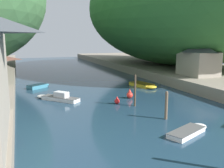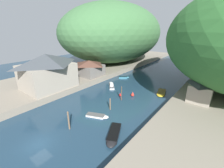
# 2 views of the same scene
# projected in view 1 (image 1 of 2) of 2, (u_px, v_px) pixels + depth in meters

# --- Properties ---
(water_surface) EXTENTS (130.00, 130.00, 0.00)m
(water_surface) POSITION_uv_depth(u_px,v_px,m) (96.00, 89.00, 36.63)
(water_surface) COLOR #1E384C
(water_surface) RESTS_ON ground
(right_bank) EXTENTS (22.00, 120.00, 1.53)m
(right_bank) POSITION_uv_depth(u_px,v_px,m) (215.00, 76.00, 44.22)
(right_bank) COLOR gray
(right_bank) RESTS_ON ground
(hillside_right) EXTENTS (38.07, 53.30, 24.75)m
(hillside_right) POSITION_uv_depth(u_px,v_px,m) (180.00, 8.00, 54.03)
(hillside_right) COLOR #2D662D
(hillside_right) RESTS_ON right_bank
(right_bank_cottage) EXTENTS (4.69, 6.09, 5.11)m
(right_bank_cottage) POSITION_uv_depth(u_px,v_px,m) (198.00, 59.00, 39.30)
(right_bank_cottage) COLOR gray
(right_bank_cottage) RESTS_ON right_bank
(boat_cabin_cruiser) EXTENTS (2.98, 5.30, 0.55)m
(boat_cabin_cruiser) POSITION_uv_depth(u_px,v_px,m) (144.00, 85.00, 38.19)
(boat_cabin_cruiser) COLOR gold
(boat_cabin_cruiser) RESTS_ON water_surface
(boat_white_cruiser) EXTENTS (3.70, 3.18, 0.55)m
(boat_white_cruiser) POSITION_uv_depth(u_px,v_px,m) (39.00, 86.00, 37.65)
(boat_white_cruiser) COLOR teal
(boat_white_cruiser) RESTS_ON water_surface
(boat_moored_right) EXTENTS (4.63, 2.96, 0.40)m
(boat_moored_right) POSITION_uv_depth(u_px,v_px,m) (190.00, 131.00, 19.67)
(boat_moored_right) COLOR white
(boat_moored_right) RESTS_ON water_surface
(boat_red_skiff) EXTENTS (5.00, 5.35, 1.09)m
(boat_red_skiff) POSITION_uv_depth(u_px,v_px,m) (57.00, 97.00, 30.10)
(boat_red_skiff) COLOR white
(boat_red_skiff) RESTS_ON water_surface
(mooring_post_middle) EXTENTS (0.26, 0.26, 2.65)m
(mooring_post_middle) POSITION_uv_depth(u_px,v_px,m) (166.00, 105.00, 22.81)
(mooring_post_middle) COLOR brown
(mooring_post_middle) RESTS_ON water_surface
(mooring_post_fourth) EXTENTS (0.20, 0.20, 3.52)m
(mooring_post_fourth) POSITION_uv_depth(u_px,v_px,m) (135.00, 90.00, 27.19)
(mooring_post_fourth) COLOR #4C3D2D
(mooring_post_fourth) RESTS_ON water_surface
(channel_buoy_near) EXTENTS (0.79, 0.79, 1.18)m
(channel_buoy_near) POSITION_uv_depth(u_px,v_px,m) (130.00, 95.00, 31.01)
(channel_buoy_near) COLOR red
(channel_buoy_near) RESTS_ON water_surface
(channel_buoy_far) EXTENTS (0.60, 0.60, 0.91)m
(channel_buoy_far) POSITION_uv_depth(u_px,v_px,m) (117.00, 101.00, 28.35)
(channel_buoy_far) COLOR red
(channel_buoy_far) RESTS_ON water_surface
(person_on_quay) EXTENTS (0.27, 0.41, 1.69)m
(person_on_quay) POSITION_uv_depth(u_px,v_px,m) (0.00, 117.00, 15.71)
(person_on_quay) COLOR #282D3D
(person_on_quay) RESTS_ON left_bank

